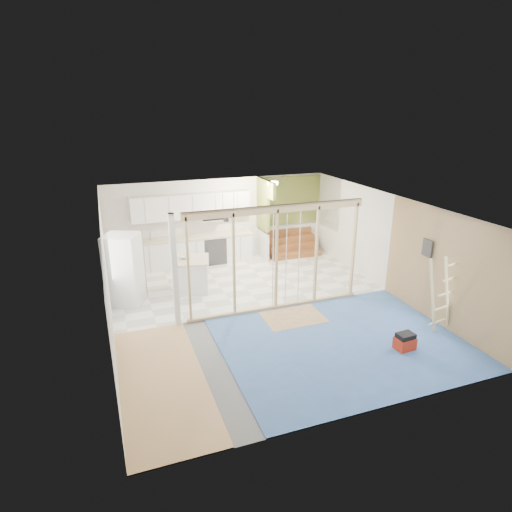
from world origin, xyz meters
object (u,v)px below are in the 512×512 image
object	(u,v)px
island	(192,275)
ladder	(442,295)
fridge	(124,270)
toolbox	(405,342)

from	to	relation	value
island	ladder	xyz separation A→B (m)	(4.59, -4.01, 0.44)
fridge	toolbox	world-z (taller)	fridge
ladder	fridge	bearing A→B (deg)	152.87
fridge	toolbox	size ratio (longest dim) A/B	4.46
fridge	island	bearing A→B (deg)	30.74
toolbox	ladder	world-z (taller)	ladder
ladder	toolbox	bearing A→B (deg)	-158.08
fridge	island	xyz separation A→B (m)	(1.69, 0.20, -0.45)
island	toolbox	world-z (taller)	island
island	ladder	world-z (taller)	ladder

